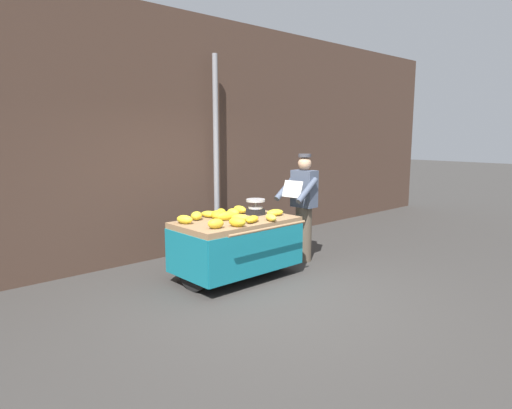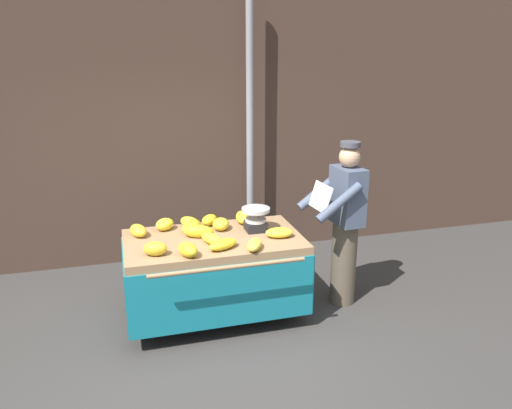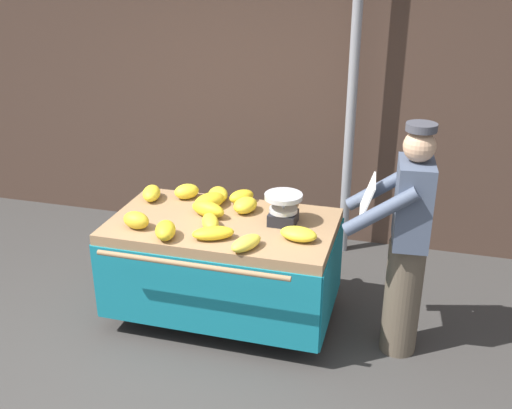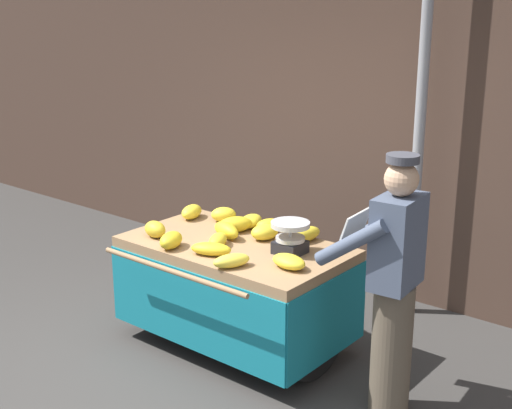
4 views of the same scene
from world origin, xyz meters
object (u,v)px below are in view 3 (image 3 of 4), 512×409
Objects in this scene: banana_bunch_2 at (213,233)px; banana_bunch_13 at (299,234)px; banana_bunch_1 at (242,197)px; banana_bunch_10 at (152,193)px; banana_bunch_0 at (208,209)px; weighing_scale at (283,209)px; banana_bunch_7 at (218,195)px; banana_bunch_3 at (209,201)px; banana_bunch_6 at (136,220)px; banana_bunch_9 at (187,191)px; banana_cart at (223,249)px; street_pole at (353,80)px; banana_bunch_12 at (165,230)px; vendor_person at (406,242)px; banana_bunch_8 at (210,222)px; banana_bunch_4 at (283,202)px; banana_bunch_5 at (245,205)px; banana_bunch_11 at (246,243)px.

banana_bunch_13 is (0.58, 0.15, 0.00)m from banana_bunch_2.
banana_bunch_10 is (-0.72, -0.14, 0.00)m from banana_bunch_1.
weighing_scale is at bearing 3.50° from banana_bunch_0.
banana_bunch_13 is at bearing 14.06° from banana_bunch_2.
banana_bunch_0 is 1.02× the size of banana_bunch_7.
weighing_scale reaches higher than banana_bunch_2.
banana_bunch_2 is 0.55m from banana_bunch_3.
banana_bunch_6 is 0.64m from banana_bunch_9.
weighing_scale is at bearing -25.91° from banana_bunch_7.
weighing_scale reaches higher than banana_cart.
street_pole is 2.21m from banana_bunch_12.
banana_bunch_0 and banana_bunch_3 have the same top height.
banana_bunch_3 reaches higher than banana_cart.
vendor_person reaches higher than banana_bunch_3.
banana_bunch_6 is (-0.57, -0.28, 0.29)m from banana_cart.
banana_bunch_10 is (-0.64, 0.38, 0.01)m from banana_bunch_8.
banana_bunch_10 is (-1.43, -1.17, -0.77)m from street_pole.
banana_bunch_8 reaches higher than banana_cart.
banana_bunch_9 is at bearing -178.90° from banana_bunch_4.
weighing_scale reaches higher than banana_bunch_4.
banana_bunch_13 is at bearing -13.93° from banana_cart.
street_pole is at bearing 85.10° from banana_bunch_13.
street_pole is 12.15× the size of banana_bunch_3.
vendor_person reaches higher than banana_bunch_7.
banana_bunch_4 is 1.26× the size of banana_bunch_12.
vendor_person is at bearing -9.59° from banana_bunch_3.
banana_bunch_0 reaches higher than banana_bunch_2.
banana_bunch_9 is at bearing -171.81° from banana_bunch_7.
banana_bunch_12 is at bearing -132.43° from banana_bunch_4.
vendor_person is at bearing 11.20° from banana_bunch_12.
banana_bunch_3 is 1.54m from vendor_person.
banana_bunch_8 is at bearing -52.28° from banana_bunch_9.
banana_bunch_5 is (0.08, -0.17, 0.01)m from banana_bunch_1.
banana_bunch_1 is at bearing 66.35° from banana_bunch_12.
banana_bunch_12 is (-0.74, -0.46, -0.06)m from weighing_scale.
banana_bunch_7 is at bearing 87.08° from banana_bunch_3.
banana_bunch_1 is at bearing 84.83° from banana_cart.
banana_bunch_6 is (-0.60, 0.02, 0.02)m from banana_bunch_2.
banana_bunch_10 is (-0.26, -0.10, -0.00)m from banana_bunch_9.
banana_bunch_10 is at bearing -164.75° from banana_bunch_7.
banana_bunch_1 reaches higher than banana_bunch_13.
banana_bunch_5 is (0.09, 0.51, 0.01)m from banana_bunch_2.
banana_bunch_5 is 0.71m from banana_bunch_12.
banana_bunch_2 reaches higher than banana_cart.
banana_bunch_1 reaches higher than banana_bunch_7.
banana_bunch_10 is (-0.55, 0.19, -0.00)m from banana_bunch_0.
banana_bunch_4 is 0.80m from banana_bunch_9.
banana_cart is 0.50m from banana_bunch_7.
banana_bunch_5 reaches higher than banana_bunch_11.
banana_cart is at bearing -119.21° from banana_bunch_5.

